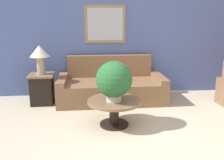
{
  "coord_description": "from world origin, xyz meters",
  "views": [
    {
      "loc": [
        -0.83,
        -2.84,
        1.74
      ],
      "look_at": [
        -0.38,
        1.64,
        0.59
      ],
      "focal_mm": 40.0,
      "sensor_mm": 36.0,
      "label": 1
    }
  ],
  "objects_px": {
    "side_table": "(42,89)",
    "potted_plant_on_table": "(114,80)",
    "couch_main": "(111,87)",
    "coffee_table": "(114,107)",
    "table_lamp": "(40,54)"
  },
  "relations": [
    {
      "from": "side_table",
      "to": "couch_main",
      "type": "bearing_deg",
      "value": 2.6
    },
    {
      "from": "coffee_table",
      "to": "side_table",
      "type": "distance_m",
      "value": 1.79
    },
    {
      "from": "table_lamp",
      "to": "side_table",
      "type": "bearing_deg",
      "value": 0.0
    },
    {
      "from": "couch_main",
      "to": "table_lamp",
      "type": "distance_m",
      "value": 1.59
    },
    {
      "from": "side_table",
      "to": "potted_plant_on_table",
      "type": "distance_m",
      "value": 1.88
    },
    {
      "from": "side_table",
      "to": "coffee_table",
      "type": "bearing_deg",
      "value": -41.67
    },
    {
      "from": "couch_main",
      "to": "side_table",
      "type": "distance_m",
      "value": 1.41
    },
    {
      "from": "potted_plant_on_table",
      "to": "side_table",
      "type": "bearing_deg",
      "value": 137.01
    },
    {
      "from": "couch_main",
      "to": "coffee_table",
      "type": "relative_size",
      "value": 2.55
    },
    {
      "from": "coffee_table",
      "to": "side_table",
      "type": "bearing_deg",
      "value": 138.33
    },
    {
      "from": "couch_main",
      "to": "coffee_table",
      "type": "bearing_deg",
      "value": -93.19
    },
    {
      "from": "side_table",
      "to": "potted_plant_on_table",
      "type": "relative_size",
      "value": 0.96
    },
    {
      "from": "side_table",
      "to": "potted_plant_on_table",
      "type": "xyz_separation_m",
      "value": [
        1.33,
        -1.24,
        0.46
      ]
    },
    {
      "from": "coffee_table",
      "to": "couch_main",
      "type": "bearing_deg",
      "value": 86.81
    },
    {
      "from": "couch_main",
      "to": "table_lamp",
      "type": "relative_size",
      "value": 3.79
    }
  ]
}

